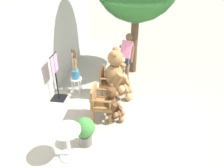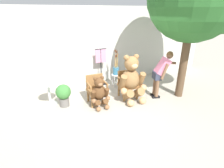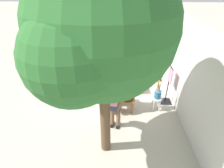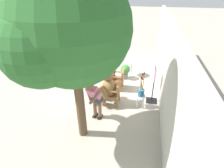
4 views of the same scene
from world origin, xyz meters
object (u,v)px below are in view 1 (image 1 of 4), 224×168
object	(u,v)px
teddy_bear_large	(117,74)
round_side_table	(68,140)
wooden_chair_left	(101,102)
clothing_display_stand	(56,76)
white_stool	(76,81)
person_visitor	(126,54)
teddy_bear_small	(112,103)
potted_plant	(85,130)
brush_bucket	(75,72)
wooden_chair_right	(108,81)

from	to	relation	value
teddy_bear_large	round_side_table	xyz separation A→B (m)	(-2.39, 0.65, -0.26)
wooden_chair_left	clothing_display_stand	xyz separation A→B (m)	(0.63, 1.36, 0.26)
wooden_chair_left	white_stool	world-z (taller)	wooden_chair_left
wooden_chair_left	person_visitor	distance (m)	2.11
wooden_chair_left	teddy_bear_large	size ratio (longest dim) A/B	0.59
teddy_bear_small	white_stool	bearing A→B (deg)	49.53
teddy_bear_small	person_visitor	world-z (taller)	person_visitor
round_side_table	potted_plant	distance (m)	0.46
teddy_bear_small	brush_bucket	size ratio (longest dim) A/B	1.03
teddy_bear_large	wooden_chair_right	bearing A→B (deg)	89.95
wooden_chair_right	white_stool	bearing A→B (deg)	89.40
person_visitor	white_stool	size ratio (longest dim) A/B	3.27
wooden_chair_right	teddy_bear_small	size ratio (longest dim) A/B	0.92
wooden_chair_right	clothing_display_stand	world-z (taller)	clothing_display_stand
wooden_chair_right	teddy_bear_small	world-z (taller)	teddy_bear_small
person_visitor	round_side_table	xyz separation A→B (m)	(-3.36, 0.81, -0.45)
wooden_chair_left	person_visitor	bearing A→B (deg)	-11.73
round_side_table	person_visitor	bearing A→B (deg)	-13.53
person_visitor	clothing_display_stand	size ratio (longest dim) A/B	1.10
teddy_bear_large	person_visitor	xyz separation A→B (m)	(0.97, -0.16, 0.19)
teddy_bear_large	potted_plant	xyz separation A→B (m)	(-2.01, 0.41, -0.32)
brush_bucket	clothing_display_stand	bearing A→B (deg)	136.20
wooden_chair_left	potted_plant	bearing A→B (deg)	171.19
teddy_bear_large	potted_plant	bearing A→B (deg)	168.51
round_side_table	potted_plant	size ratio (longest dim) A/B	1.06
potted_plant	clothing_display_stand	distance (m)	2.03
teddy_bear_large	person_visitor	world-z (taller)	person_visitor
round_side_table	clothing_display_stand	size ratio (longest dim) A/B	0.53
brush_bucket	teddy_bear_small	bearing A→B (deg)	-130.53
round_side_table	teddy_bear_large	bearing A→B (deg)	-15.19
person_visitor	brush_bucket	world-z (taller)	person_visitor
teddy_bear_large	teddy_bear_small	size ratio (longest dim) A/B	1.55
wooden_chair_left	potted_plant	world-z (taller)	wooden_chair_left
wooden_chair_right	person_visitor	distance (m)	1.14
teddy_bear_small	potted_plant	bearing A→B (deg)	155.37
brush_bucket	potted_plant	bearing A→B (deg)	-158.44
potted_plant	white_stool	bearing A→B (deg)	21.59
person_visitor	white_stool	world-z (taller)	person_visitor
person_visitor	wooden_chair_left	bearing A→B (deg)	168.27
teddy_bear_large	teddy_bear_small	distance (m)	1.08
wooden_chair_right	clothing_display_stand	distance (m)	1.45
teddy_bear_large	clothing_display_stand	world-z (taller)	teddy_bear_large
round_side_table	clothing_display_stand	distance (m)	2.22
person_visitor	round_side_table	distance (m)	3.49
round_side_table	wooden_chair_left	bearing A→B (deg)	-16.18
person_visitor	brush_bucket	bearing A→B (deg)	124.98
white_stool	wooden_chair_right	bearing A→B (deg)	-90.60
person_visitor	clothing_display_stand	xyz separation A→B (m)	(-1.39, 1.78, -0.18)
clothing_display_stand	potted_plant	bearing A→B (deg)	-142.65
teddy_bear_large	round_side_table	distance (m)	2.49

